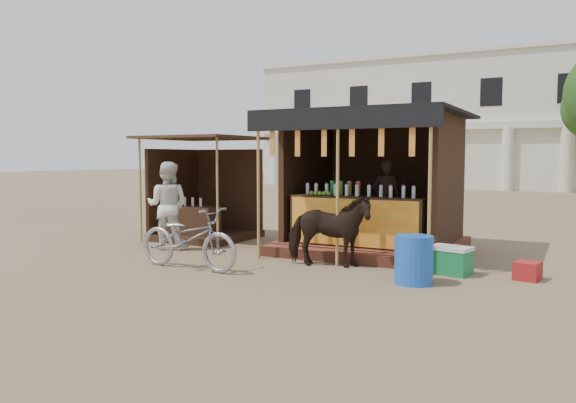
# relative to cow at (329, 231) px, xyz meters

# --- Properties ---
(ground) EXTENTS (120.00, 120.00, 0.00)m
(ground) POSITION_rel_cow_xyz_m (-0.89, -1.41, -0.63)
(ground) COLOR #846B4C
(ground) RESTS_ON ground
(main_stall) EXTENTS (3.60, 3.61, 2.78)m
(main_stall) POSITION_rel_cow_xyz_m (0.12, 1.95, 0.39)
(main_stall) COLOR brown
(main_stall) RESTS_ON ground
(secondary_stall) EXTENTS (2.40, 2.40, 2.38)m
(secondary_stall) POSITION_rel_cow_xyz_m (-4.06, 1.83, 0.22)
(secondary_stall) COLOR #382414
(secondary_stall) RESTS_ON ground
(cow) EXTENTS (1.63, 1.04, 1.27)m
(cow) POSITION_rel_cow_xyz_m (0.00, 0.00, 0.00)
(cow) COLOR black
(cow) RESTS_ON ground
(motorbike) EXTENTS (2.05, 0.80, 1.06)m
(motorbike) POSITION_rel_cow_xyz_m (-2.05, -1.28, -0.10)
(motorbike) COLOR #9A99A2
(motorbike) RESTS_ON ground
(bystander) EXTENTS (1.06, 0.95, 1.82)m
(bystander) POSITION_rel_cow_xyz_m (-3.73, 0.20, 0.27)
(bystander) COLOR white
(bystander) RESTS_ON ground
(blue_barrel) EXTENTS (0.73, 0.73, 0.73)m
(blue_barrel) POSITION_rel_cow_xyz_m (1.66, -0.59, -0.27)
(blue_barrel) COLOR blue
(blue_barrel) RESTS_ON ground
(red_crate) EXTENTS (0.42, 0.46, 0.29)m
(red_crate) POSITION_rel_cow_xyz_m (3.17, 0.51, -0.49)
(red_crate) COLOR maroon
(red_crate) RESTS_ON ground
(cooler) EXTENTS (0.72, 0.57, 0.46)m
(cooler) POSITION_rel_cow_xyz_m (2.01, 0.38, -0.40)
(cooler) COLOR #1A793F
(cooler) RESTS_ON ground
(background_building) EXTENTS (26.00, 7.45, 8.18)m
(background_building) POSITION_rel_cow_xyz_m (-2.89, 28.53, 3.35)
(background_building) COLOR silver
(background_building) RESTS_ON ground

